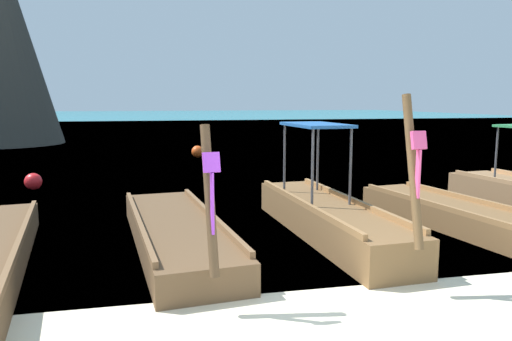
% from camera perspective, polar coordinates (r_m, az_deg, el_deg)
% --- Properties ---
extents(sea_water, '(120.00, 120.00, 0.00)m').
position_cam_1_polar(sea_water, '(66.08, -10.71, 5.91)').
color(sea_water, '#147A89').
rests_on(sea_water, ground).
extents(longtail_boat_violet_ribbon, '(1.96, 5.68, 2.29)m').
position_cam_1_polar(longtail_boat_violet_ribbon, '(8.73, -9.47, -7.28)').
color(longtail_boat_violet_ribbon, brown).
rests_on(longtail_boat_violet_ribbon, ground).
extents(longtail_boat_pink_ribbon, '(1.42, 5.61, 2.67)m').
position_cam_1_polar(longtail_boat_pink_ribbon, '(9.31, 8.51, -5.44)').
color(longtail_boat_pink_ribbon, brown).
rests_on(longtail_boat_pink_ribbon, ground).
extents(longtail_boat_blue_ribbon, '(2.00, 5.74, 2.66)m').
position_cam_1_polar(longtail_boat_blue_ribbon, '(10.57, 23.39, -5.10)').
color(longtail_boat_blue_ribbon, brown).
rests_on(longtail_boat_blue_ribbon, ground).
extents(mooring_buoy_near, '(0.54, 0.54, 0.54)m').
position_cam_1_polar(mooring_buoy_near, '(22.09, -6.96, 2.25)').
color(mooring_buoy_near, '#EA5119').
rests_on(mooring_buoy_near, sea_water).
extents(mooring_buoy_far, '(0.49, 0.49, 0.49)m').
position_cam_1_polar(mooring_buoy_far, '(15.36, -24.91, -1.20)').
color(mooring_buoy_far, red).
rests_on(mooring_buoy_far, sea_water).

